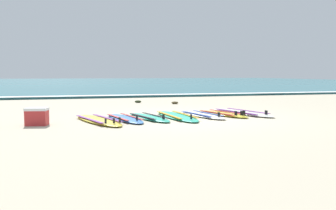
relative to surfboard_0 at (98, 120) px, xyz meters
name	(u,v)px	position (x,y,z in m)	size (l,w,h in m)	color
ground_plane	(188,117)	(2.29, 0.32, -0.04)	(80.00, 80.00, 0.00)	#C1B599
sea	(95,82)	(2.29, 37.87, 0.01)	(80.00, 60.00, 0.10)	teal
wave_foam_strip	(135,96)	(2.29, 8.24, 0.02)	(80.00, 0.75, 0.11)	white
surfboard_0	(98,120)	(0.00, 0.00, 0.00)	(1.25, 2.42, 0.18)	yellow
surfboard_1	(125,118)	(0.64, 0.17, 0.00)	(0.91, 2.07, 0.18)	#3875CC
surfboard_2	(149,117)	(1.24, 0.21, 0.00)	(0.96, 2.05, 0.18)	#2DB793
surfboard_3	(177,116)	(1.98, 0.27, 0.00)	(0.78, 2.43, 0.18)	#2DB793
surfboard_4	(202,115)	(2.69, 0.35, 0.00)	(0.89, 2.07, 0.18)	white
surfboard_5	(222,114)	(3.30, 0.45, 0.00)	(1.03, 2.03, 0.18)	yellow
surfboard_6	(241,113)	(3.95, 0.59, 0.00)	(1.17, 2.49, 0.18)	silver
cooler_box	(37,116)	(-1.31, -0.23, 0.16)	(0.51, 0.40, 0.38)	red
seaweed_clump_near_shoreline	(138,102)	(1.87, 5.06, 0.01)	(0.26, 0.21, 0.09)	#2D381E
seaweed_clump_mid_sand	(175,103)	(3.07, 4.16, 0.01)	(0.26, 0.21, 0.09)	#4C4228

